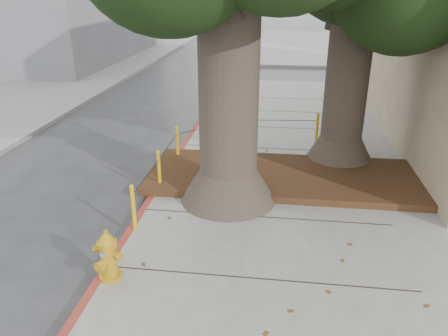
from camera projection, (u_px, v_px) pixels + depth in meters
The scene contains 9 objects.
ground at pixel (226, 284), 7.04m from camera, with size 140.00×140.00×0.00m, color #28282B.
sidewalk_far at pixel (352, 46), 33.69m from camera, with size 16.00×20.00×0.15m, color slate.
curb_red at pixel (150, 201), 9.54m from camera, with size 0.14×26.00×0.16m, color maroon.
planter_bed at pixel (284, 176), 10.41m from camera, with size 6.40×2.60×0.16m, color black.
bollard_ring at pixel (214, 149), 10.89m from camera, with size 3.79×5.39×0.95m.
fire_hydrant at pixel (108, 255), 6.78m from camera, with size 0.46×0.46×0.87m.
car_silver at pixel (369, 66), 22.00m from camera, with size 1.49×3.71×1.26m, color #A7A8AC.
car_red at pixel (438, 68), 21.37m from camera, with size 1.40×4.00×1.32m, color #9A0E0F.
car_dark at pixel (89, 59), 24.07m from camera, with size 1.75×4.29×1.25m, color black.
Camera 1 is at (0.72, -5.72, 4.46)m, focal length 35.00 mm.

